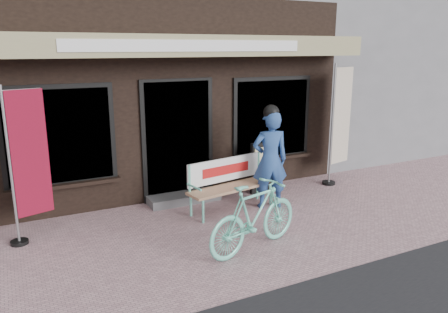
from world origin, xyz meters
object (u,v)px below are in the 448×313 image
person (270,158)px  menu_stand (263,167)px  nobori_red (27,162)px  bicycle (255,216)px  nobori_cream (340,122)px  bench (229,180)px

person → menu_stand: (0.31, 0.73, -0.38)m
nobori_red → person: bearing=-23.0°
person → bicycle: (-1.09, -1.33, -0.40)m
nobori_red → menu_stand: 4.15m
nobori_cream → bench: bearing=174.6°
bench → nobori_cream: size_ratio=0.69×
person → nobori_red: nobori_red is taller
nobori_cream → menu_stand: (-1.73, 0.12, -0.75)m
bicycle → nobori_cream: nobori_cream is taller
nobori_cream → bicycle: bearing=-161.5°
nobori_red → menu_stand: size_ratio=2.28×
person → menu_stand: 0.87m
person → bicycle: person is taller
person → bicycle: size_ratio=1.11×
bicycle → nobori_red: bearing=42.2°
bicycle → bench: bearing=-30.4°
nobori_red → nobori_cream: bearing=-15.0°
nobori_cream → nobori_red: bearing=168.9°
bench → bicycle: (-0.42, -1.56, -0.03)m
bicycle → nobori_cream: (3.12, 1.94, 0.77)m
person → bicycle: bearing=-113.4°
person → bicycle: 1.76m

